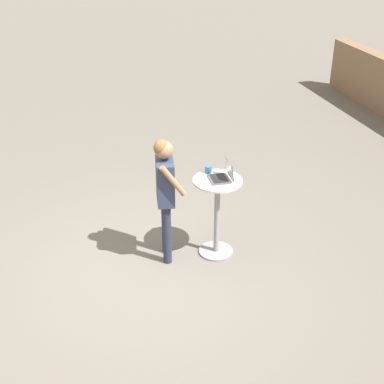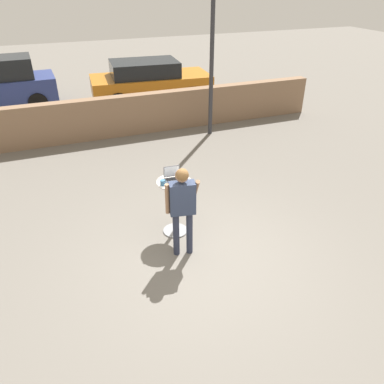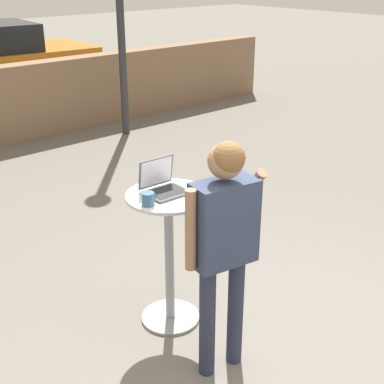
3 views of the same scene
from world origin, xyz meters
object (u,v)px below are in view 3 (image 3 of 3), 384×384
Objects in this scene: cafe_table at (169,246)px; standing_person at (224,232)px; laptop at (163,185)px; coffee_mug at (148,199)px.

standing_person is at bearing -96.91° from cafe_table.
laptop is at bearing 83.48° from standing_person.
cafe_table is 0.65× the size of standing_person.
standing_person is at bearing -76.85° from coffee_mug.
laptop is 2.44× the size of coffee_mug.
cafe_table is at bearing -92.23° from laptop.
laptop is 0.73m from standing_person.
standing_person reaches higher than laptop.
cafe_table is 3.57× the size of laptop.
coffee_mug is 0.62m from standing_person.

